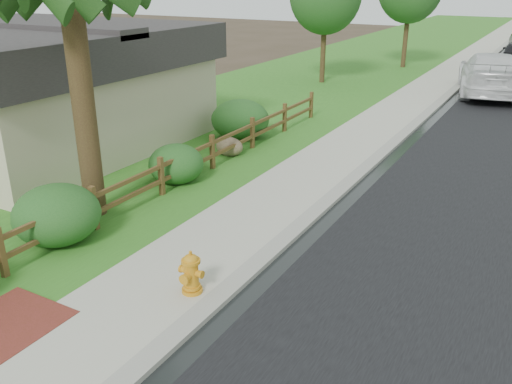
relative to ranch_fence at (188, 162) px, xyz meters
The scene contains 14 objects.
ground 7.37m from the ranch_fence, 60.64° to the right, with size 120.00×120.00×0.00m, color #382D1E.
curb 28.88m from the ranch_fence, 82.04° to the left, with size 0.40×90.00×0.12m, color gray.
wet_gutter 28.94m from the ranch_fence, 81.35° to the left, with size 0.50×90.00×0.00m, color black.
sidewalk 28.73m from the ranch_fence, 84.61° to the left, with size 2.20×90.00×0.10m, color #ABA995.
grass_strip 28.62m from the ranch_fence, 88.40° to the left, with size 1.60×90.00×0.06m, color #2C601B.
lawn_near 28.94m from the ranch_fence, 98.75° to the left, with size 9.00×90.00×0.04m, color #2C601B.
ranch_fence is the anchor object (origin of this frame).
house 7.57m from the ranch_fence, behind, with size 10.60×9.60×4.05m.
fire_hydrant 5.89m from the ranch_fence, 53.56° to the right, with size 0.53×0.43×0.83m.
white_suv 17.99m from the ranch_fence, 71.86° to the left, with size 2.81×6.91×2.00m, color silver.
boulder 2.66m from the ranch_fence, 96.53° to the left, with size 0.93×0.70×0.62m, color brown.
shrub_b 4.39m from the ranch_fence, 93.92° to the right, with size 1.87×1.87×1.31m, color #1C4D1B.
shrub_c 0.35m from the ranch_fence, 149.91° to the right, with size 1.54×1.54×1.11m, color #1C4D1B.
shrub_d 4.63m from the ranch_fence, 102.74° to the left, with size 2.06×2.06×1.40m, color #1C4D1B.
Camera 1 is at (5.07, -5.14, 5.46)m, focal length 38.00 mm.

